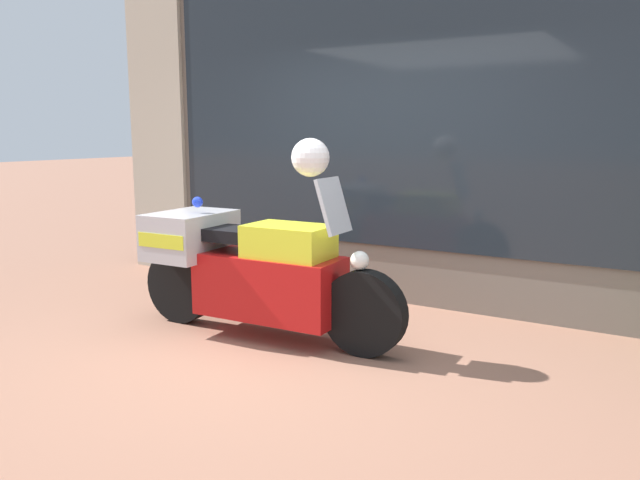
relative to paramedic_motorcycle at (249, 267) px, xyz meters
name	(u,v)px	position (x,y,z in m)	size (l,w,h in m)	color
ground_plane	(281,356)	(0.51, -0.30, -0.56)	(60.00, 60.00, 0.00)	#8E604C
shop_building	(361,107)	(0.12, 1.69, 1.31)	(6.72, 0.55, 3.73)	#6B6056
window_display	(427,255)	(0.85, 1.72, -0.11)	(5.46, 0.30, 1.86)	slate
paramedic_motorcycle	(249,267)	(0.00, 0.00, 0.00)	(2.39, 0.75, 1.30)	black
white_helmet	(310,157)	(0.57, 0.02, 0.88)	(0.28, 0.28, 0.28)	white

